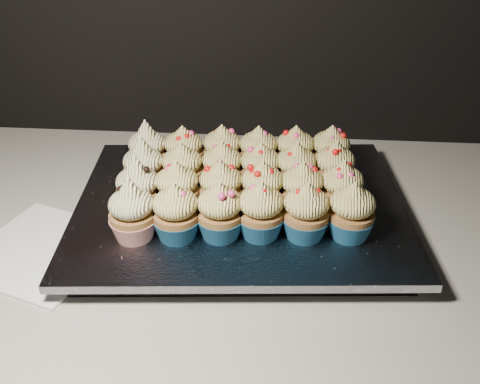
{
  "coord_description": "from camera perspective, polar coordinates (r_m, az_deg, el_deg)",
  "views": [
    {
      "loc": [
        -0.03,
        1.03,
        1.37
      ],
      "look_at": [
        -0.08,
        1.7,
        0.95
      ],
      "focal_mm": 40.0,
      "sensor_mm": 36.0,
      "label": 1
    }
  ],
  "objects": [
    {
      "name": "cupcake_17",
      "position": [
        0.82,
        10.01,
        2.47
      ],
      "size": [
        0.06,
        0.06,
        0.08
      ],
      "color": "#1B5983",
      "rests_on": "foil_lining"
    },
    {
      "name": "cupcake_15",
      "position": [
        0.8,
        2.2,
        2.38
      ],
      "size": [
        0.06,
        0.06,
        0.08
      ],
      "color": "#1B5983",
      "rests_on": "foil_lining"
    },
    {
      "name": "napkin",
      "position": [
        0.8,
        -20.25,
        -5.84
      ],
      "size": [
        0.23,
        0.23,
        0.0
      ],
      "primitive_type": "cube",
      "rotation": [
        0.0,
        0.0,
        -0.32
      ],
      "color": "white",
      "rests_on": "worktop"
    },
    {
      "name": "cupcake_16",
      "position": [
        0.81,
        5.98,
        2.39
      ],
      "size": [
        0.06,
        0.06,
        0.08
      ],
      "color": "#1B5983",
      "rests_on": "foil_lining"
    },
    {
      "name": "cupcake_18",
      "position": [
        0.87,
        -9.82,
        4.36
      ],
      "size": [
        0.06,
        0.06,
        0.1
      ],
      "color": "red",
      "rests_on": "foil_lining"
    },
    {
      "name": "cupcake_4",
      "position": [
        0.71,
        7.04,
        -2.19
      ],
      "size": [
        0.06,
        0.06,
        0.08
      ],
      "color": "#1B5983",
      "rests_on": "foil_lining"
    },
    {
      "name": "cupcake_0",
      "position": [
        0.72,
        -11.43,
        -2.12
      ],
      "size": [
        0.06,
        0.06,
        0.1
      ],
      "color": "red",
      "rests_on": "foil_lining"
    },
    {
      "name": "baking_tray",
      "position": [
        0.81,
        0.0,
        -2.34
      ],
      "size": [
        0.47,
        0.38,
        0.02
      ],
      "primitive_type": "cube",
      "rotation": [
        0.0,
        0.0,
        0.08
      ],
      "color": "black",
      "rests_on": "worktop"
    },
    {
      "name": "cupcake_21",
      "position": [
        0.85,
        1.96,
        4.24
      ],
      "size": [
        0.06,
        0.06,
        0.08
      ],
      "color": "#1B5983",
      "rests_on": "foil_lining"
    },
    {
      "name": "cupcake_9",
      "position": [
        0.76,
        2.39,
        0.28
      ],
      "size": [
        0.06,
        0.06,
        0.08
      ],
      "color": "#1B5983",
      "rests_on": "foil_lining"
    },
    {
      "name": "cupcake_20",
      "position": [
        0.86,
        -1.9,
        4.39
      ],
      "size": [
        0.06,
        0.06,
        0.08
      ],
      "color": "#1B5983",
      "rests_on": "foil_lining"
    },
    {
      "name": "cupcake_8",
      "position": [
        0.76,
        -2.07,
        0.35
      ],
      "size": [
        0.06,
        0.06,
        0.08
      ],
      "color": "#1B5983",
      "rests_on": "foil_lining"
    },
    {
      "name": "cupcake_22",
      "position": [
        0.86,
        5.88,
        4.26
      ],
      "size": [
        0.06,
        0.06,
        0.08
      ],
      "color": "#1B5983",
      "rests_on": "foil_lining"
    },
    {
      "name": "cupcake_2",
      "position": [
        0.71,
        -2.14,
        -2.17
      ],
      "size": [
        0.06,
        0.06,
        0.08
      ],
      "color": "#1B5983",
      "rests_on": "foil_lining"
    },
    {
      "name": "cupcake_10",
      "position": [
        0.76,
        6.59,
        0.17
      ],
      "size": [
        0.06,
        0.06,
        0.08
      ],
      "color": "#1B5983",
      "rests_on": "foil_lining"
    },
    {
      "name": "cupcake_3",
      "position": [
        0.71,
        2.23,
        -2.09
      ],
      "size": [
        0.06,
        0.06,
        0.08
      ],
      "color": "#1B5983",
      "rests_on": "foil_lining"
    },
    {
      "name": "cupcake_6",
      "position": [
        0.77,
        -10.82,
        0.28
      ],
      "size": [
        0.06,
        0.06,
        0.1
      ],
      "color": "red",
      "rests_on": "foil_lining"
    },
    {
      "name": "cupcake_5",
      "position": [
        0.72,
        11.81,
        -2.14
      ],
      "size": [
        0.06,
        0.06,
        0.08
      ],
      "color": "#1B5983",
      "rests_on": "foil_lining"
    },
    {
      "name": "cupcake_14",
      "position": [
        0.81,
        -1.91,
        2.5
      ],
      "size": [
        0.06,
        0.06,
        0.08
      ],
      "color": "#1B5983",
      "rests_on": "foil_lining"
    },
    {
      "name": "cupcake_7",
      "position": [
        0.76,
        -6.68,
        0.23
      ],
      "size": [
        0.06,
        0.06,
        0.08
      ],
      "color": "#1B5983",
      "rests_on": "foil_lining"
    },
    {
      "name": "cupcake_11",
      "position": [
        0.77,
        10.76,
        0.29
      ],
      "size": [
        0.06,
        0.06,
        0.08
      ],
      "color": "#1B5983",
      "rests_on": "foil_lining"
    },
    {
      "name": "cupcake_1",
      "position": [
        0.71,
        -6.85,
        -2.28
      ],
      "size": [
        0.06,
        0.06,
        0.08
      ],
      "color": "#1B5983",
      "rests_on": "foil_lining"
    },
    {
      "name": "cupcake_12",
      "position": [
        0.82,
        -10.23,
        2.49
      ],
      "size": [
        0.06,
        0.06,
        0.1
      ],
      "color": "red",
      "rests_on": "foil_lining"
    },
    {
      "name": "cupcake_23",
      "position": [
        0.87,
        9.6,
        4.25
      ],
      "size": [
        0.06,
        0.06,
        0.08
      ],
      "color": "#1B5983",
      "rests_on": "foil_lining"
    },
    {
      "name": "foil_lining",
      "position": [
        0.8,
        0.0,
        -1.34
      ],
      "size": [
        0.51,
        0.42,
        0.01
      ],
      "primitive_type": "cube",
      "rotation": [
        0.0,
        0.0,
        0.08
      ],
      "color": "silver",
      "rests_on": "baking_tray"
    },
    {
      "name": "cupcake_19",
      "position": [
        0.86,
        -6.02,
        4.24
      ],
      "size": [
        0.06,
        0.06,
        0.08
      ],
      "color": "#1B5983",
      "rests_on": "foil_lining"
    },
    {
      "name": "cupcake_13",
      "position": [
        0.81,
        -6.16,
        2.35
      ],
      "size": [
        0.06,
        0.06,
        0.08
      ],
      "color": "#1B5983",
      "rests_on": "foil_lining"
    },
    {
      "name": "worktop",
      "position": [
        0.83,
        5.44,
        -4.48
      ],
      "size": [
        2.44,
        0.64,
        0.04
      ],
      "primitive_type": "cube",
      "color": "beige",
      "rests_on": "cabinet"
    }
  ]
}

